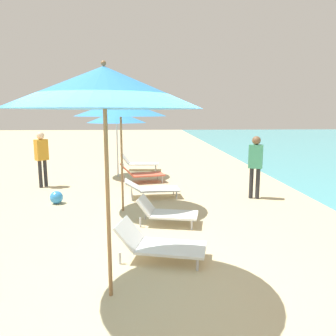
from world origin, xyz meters
The scene contains 12 objects.
ground centered at (0.00, 0.00, 0.00)m, with size 80.00×80.00×0.00m, color #CCB78C.
umbrella_nearest centered at (-0.34, 0.02, 2.57)m, with size 2.25×2.25×2.87m.
lounger_nearest_shoreside centered at (0.29, 1.00, 0.26)m, with size 1.48×0.93×0.60m.
umbrella_second centered at (-0.48, 3.64, 2.40)m, with size 2.08×2.08×2.64m.
lounger_second_shoreside centered at (0.21, 4.79, 0.26)m, with size 1.52×0.74×0.50m.
lounger_second_inland centered at (0.49, 2.62, 0.27)m, with size 1.32×0.82×0.57m.
umbrella_farthest centered at (-0.98, 7.76, 2.14)m, with size 2.08×2.08×2.41m.
lounger_farthest_shoreside centered at (-0.29, 9.04, 0.32)m, with size 1.52×0.66×0.70m.
lounger_farthest_inland centered at (-0.11, 6.74, 0.31)m, with size 1.53×1.00×0.62m.
person_walking_near centered at (-3.15, 6.23, 1.05)m, with size 0.41×0.41×1.72m.
person_walking_mid centered at (2.98, 4.53, 1.03)m, with size 0.42×0.34×1.69m.
beach_ball centered at (-2.22, 4.32, 0.16)m, with size 0.33×0.33×0.33m, color #338CD8.
Camera 1 is at (0.16, -3.77, 2.29)m, focal length 34.33 mm.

